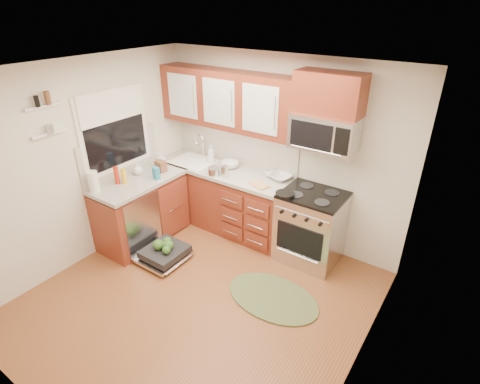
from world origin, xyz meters
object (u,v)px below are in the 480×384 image
Objects in this scene: microwave at (324,132)px; cutting_board at (260,185)px; rug at (273,297)px; stock_pot at (214,171)px; paper_towel_roll at (94,182)px; range at (311,227)px; skillet at (285,194)px; cup at (269,174)px; sink at (194,169)px; dishwasher at (163,253)px; bowl_b at (230,165)px; upper_cabinets at (227,100)px; bowl_a at (281,177)px.

cutting_board is (-0.69, -0.26, -0.77)m from microwave.
microwave is 0.69× the size of rug.
stock_pot is 1.54m from paper_towel_roll.
range is 2.77m from paper_towel_roll.
cup is at bearing 138.23° from skillet.
microwave reaches higher than sink.
microwave reaches higher than paper_towel_roll.
rug is 8.72× the size of cup.
dishwasher is at bearing 23.39° from paper_towel_roll.
range is 3.72× the size of cutting_board.
rug is 1.41m from cutting_board.
sink is 2.66× the size of skillet.
range is at bearing -4.70° from bowl_b.
microwave reaches higher than stock_pot.
range reaches higher than cutting_board.
paper_towel_roll is at bearing -103.66° from sink.
range is 5.35× the size of stock_pot.
upper_cabinets reaches higher than cup.
stock_pot is (0.55, -0.20, 0.18)m from sink.
cutting_board is at bearing 165.11° from skillet.
sink is at bearing -176.15° from microwave.
bowl_a is (-0.56, 0.05, -0.74)m from microwave.
bowl_b reaches higher than sink.
dishwasher is at bearing -145.36° from skillet.
paper_towel_roll reaches higher than bowl_a.
upper_cabinets is at bearing 178.98° from microwave.
sink is 2.27× the size of paper_towel_roll.
microwave is 0.86m from skillet.
bowl_a is (0.13, 0.31, 0.02)m from cutting_board.
skillet reaches higher than bowl_a.
rug is at bearing -89.69° from microwave.
bowl_b is (0.03, 0.32, -0.01)m from stock_pot.
paper_towel_roll is at bearing -136.72° from bowl_a.
stock_pot is at bearing 152.44° from rug.
microwave is 1.06m from cutting_board.
stock_pot is (-1.38, 0.72, 0.97)m from rug.
paper_towel_roll reaches higher than rug.
cup reaches higher than sink.
range is 3.47× the size of bowl_a.
microwave is at bearing -5.11° from bowl_a.
bowl_a is at bearing 43.28° from paper_towel_roll.
paper_towel_roll is (-2.28, -1.57, -0.64)m from microwave.
bowl_b is (-1.35, 0.11, 0.49)m from range.
dishwasher is 0.63× the size of rug.
cutting_board is 2.01× the size of cup.
skillet is 0.44m from cutting_board.
rug is 1.63m from cup.
bowl_a is 0.16m from cup.
bowl_a reaches higher than sink.
microwave is 1.09× the size of dishwasher.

